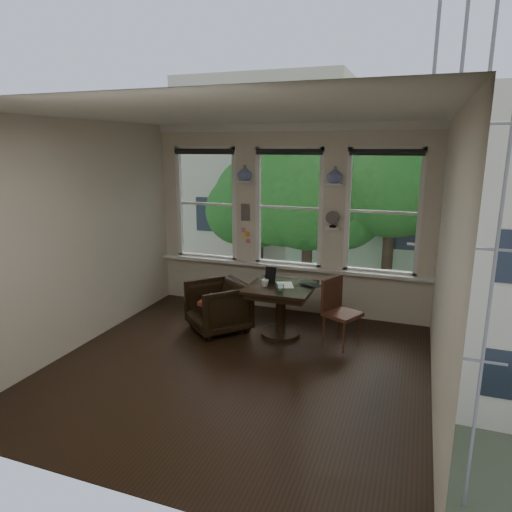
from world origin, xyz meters
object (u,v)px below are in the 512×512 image
at_px(side_chair_right, 342,313).
at_px(mug, 265,283).
at_px(table, 281,311).
at_px(laptop, 308,286).
at_px(armchair_left, 218,306).

bearing_deg(side_chair_right, mug, 121.37).
distance_m(side_chair_right, mug, 1.13).
xyz_separation_m(table, mug, (-0.20, -0.10, 0.42)).
bearing_deg(side_chair_right, laptop, 105.11).
distance_m(table, mug, 0.48).
bearing_deg(armchair_left, laptop, 50.09).
xyz_separation_m(side_chair_right, mug, (-1.08, -0.07, 0.34)).
bearing_deg(mug, armchair_left, -179.23).
height_order(laptop, mug, mug).
relative_size(side_chair_right, laptop, 2.58).
relative_size(laptop, mug, 3.43).
height_order(side_chair_right, laptop, side_chair_right).
relative_size(table, laptop, 2.52).
bearing_deg(side_chair_right, table, 115.79).
relative_size(table, side_chair_right, 0.98).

